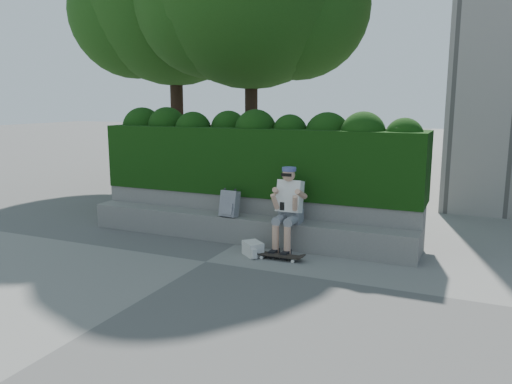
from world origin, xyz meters
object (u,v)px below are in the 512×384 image
at_px(skateboard, 279,256).
at_px(backpack_ground, 253,249).
at_px(person, 288,206).
at_px(backpack_plaid, 230,204).

bearing_deg(skateboard, backpack_ground, 174.13).
relative_size(person, backpack_plaid, 3.04).
bearing_deg(person, backpack_ground, -131.03).
relative_size(backpack_plaid, backpack_ground, 1.33).
bearing_deg(person, skateboard, -86.14).
height_order(skateboard, backpack_plaid, backpack_plaid).
height_order(person, backpack_ground, person).
relative_size(skateboard, backpack_plaid, 1.62).
bearing_deg(backpack_ground, skateboard, 37.05).
xyz_separation_m(skateboard, backpack_plaid, (-1.15, 0.59, 0.61)).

